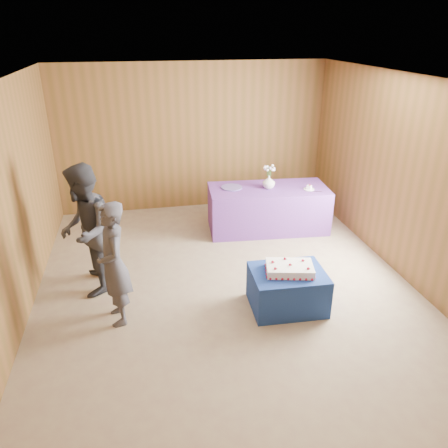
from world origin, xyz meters
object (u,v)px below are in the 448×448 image
object	(u,v)px
serving_table	(268,209)
guest_right	(86,231)
guest_left	(114,264)
cake_table	(287,289)
vase	(269,182)
sheet_cake	(290,268)

from	to	relation	value
serving_table	guest_right	xyz separation A→B (m)	(-2.86, -1.41, 0.49)
serving_table	guest_left	bearing A→B (deg)	-134.74
cake_table	serving_table	distance (m)	2.35
vase	guest_right	world-z (taller)	guest_right
guest_left	guest_right	world-z (taller)	guest_right
sheet_cake	guest_left	size ratio (longest dim) A/B	0.44
cake_table	vase	bearing A→B (deg)	81.65
vase	guest_right	xyz separation A→B (m)	(-2.85, -1.40, 0.01)
serving_table	sheet_cake	xyz separation A→B (m)	(-0.42, -2.31, 0.18)
vase	guest_right	size ratio (longest dim) A/B	0.13
cake_table	guest_right	distance (m)	2.66
cake_table	vase	size ratio (longest dim) A/B	4.07
serving_table	sheet_cake	size ratio (longest dim) A/B	3.02
guest_left	guest_right	size ratio (longest dim) A/B	0.87
cake_table	vase	distance (m)	2.42
guest_left	vase	bearing A→B (deg)	120.87
sheet_cake	guest_right	distance (m)	2.61
cake_table	guest_left	bearing A→B (deg)	177.98
cake_table	serving_table	size ratio (longest dim) A/B	0.45
serving_table	guest_right	world-z (taller)	guest_right
sheet_cake	guest_right	xyz separation A→B (m)	(-2.43, 0.91, 0.32)
cake_table	guest_left	xyz separation A→B (m)	(-2.06, 0.15, 0.50)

